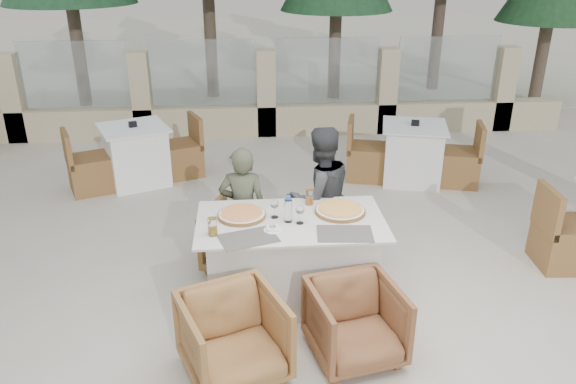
{
  "coord_description": "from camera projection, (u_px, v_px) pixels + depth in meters",
  "views": [
    {
      "loc": [
        -0.37,
        -4.23,
        2.9
      ],
      "look_at": [
        -0.0,
        0.32,
        0.9
      ],
      "focal_mm": 35.0,
      "sensor_mm": 36.0,
      "label": 1
    }
  ],
  "objects": [
    {
      "name": "wine_glass_near",
      "position": [
        300.0,
        214.0,
        4.67
      ],
      "size": [
        0.09,
        0.09,
        0.18
      ],
      "primitive_type": null,
      "rotation": [
        0.0,
        0.0,
        -0.25
      ],
      "color": "white",
      "rests_on": "dining_table"
    },
    {
      "name": "wine_glass_centre",
      "position": [
        275.0,
        208.0,
        4.77
      ],
      "size": [
        0.08,
        0.08,
        0.18
      ],
      "primitive_type": null,
      "rotation": [
        0.0,
        0.0,
        0.01
      ],
      "color": "white",
      "rests_on": "dining_table"
    },
    {
      "name": "placemat_near_left",
      "position": [
        248.0,
        238.0,
        4.46
      ],
      "size": [
        0.52,
        0.42,
        0.0
      ],
      "primitive_type": "cube",
      "rotation": [
        0.0,
        0.0,
        0.3
      ],
      "color": "#5A544D",
      "rests_on": "dining_table"
    },
    {
      "name": "beer_glass_left",
      "position": [
        213.0,
        227.0,
        4.49
      ],
      "size": [
        0.08,
        0.08,
        0.15
      ],
      "primitive_type": "cylinder",
      "rotation": [
        0.0,
        0.0,
        0.05
      ],
      "color": "gold",
      "rests_on": "dining_table"
    },
    {
      "name": "sand_patch",
      "position": [
        254.0,
        46.0,
        17.83
      ],
      "size": [
        30.0,
        16.0,
        0.01
      ],
      "primitive_type": "cube",
      "color": "beige",
      "rests_on": "ground"
    },
    {
      "name": "ground",
      "position": [
        291.0,
        297.0,
        5.05
      ],
      "size": [
        80.0,
        80.0,
        0.0
      ],
      "primitive_type": "plane",
      "color": "beige",
      "rests_on": "ground"
    },
    {
      "name": "bg_table_b",
      "position": [
        412.0,
        153.0,
        7.43
      ],
      "size": [
        1.79,
        1.19,
        0.77
      ],
      "primitive_type": null,
      "rotation": [
        0.0,
        0.0,
        -0.24
      ],
      "color": "white",
      "rests_on": "ground"
    },
    {
      "name": "water_bottle",
      "position": [
        288.0,
        209.0,
        4.69
      ],
      "size": [
        0.08,
        0.08,
        0.23
      ],
      "primitive_type": "cylinder",
      "rotation": [
        0.0,
        0.0,
        -0.16
      ],
      "color": "silver",
      "rests_on": "dining_table"
    },
    {
      "name": "armchair_far_right",
      "position": [
        322.0,
        237.0,
        5.48
      ],
      "size": [
        0.79,
        0.8,
        0.59
      ],
      "primitive_type": "imported",
      "rotation": [
        0.0,
        0.0,
        3.44
      ],
      "color": "olive",
      "rests_on": "ground"
    },
    {
      "name": "pizza_left",
      "position": [
        242.0,
        214.0,
        4.81
      ],
      "size": [
        0.52,
        0.52,
        0.05
      ],
      "primitive_type": "cylinder",
      "rotation": [
        0.0,
        0.0,
        0.31
      ],
      "color": "#C5421A",
      "rests_on": "dining_table"
    },
    {
      "name": "olive_dish",
      "position": [
        273.0,
        228.0,
        4.58
      ],
      "size": [
        0.14,
        0.14,
        0.04
      ],
      "primitive_type": null,
      "rotation": [
        0.0,
        0.0,
        0.28
      ],
      "color": "white",
      "rests_on": "dining_table"
    },
    {
      "name": "armchair_near_left",
      "position": [
        233.0,
        338.0,
        4.03
      ],
      "size": [
        0.89,
        0.91,
        0.64
      ],
      "primitive_type": "imported",
      "rotation": [
        0.0,
        0.0,
        0.37
      ],
      "color": "olive",
      "rests_on": "ground"
    },
    {
      "name": "dining_table",
      "position": [
        291.0,
        259.0,
        4.92
      ],
      "size": [
        1.6,
        0.9,
        0.77
      ],
      "primitive_type": null,
      "color": "beige",
      "rests_on": "ground"
    },
    {
      "name": "pizza_right",
      "position": [
        340.0,
        210.0,
        4.88
      ],
      "size": [
        0.47,
        0.47,
        0.06
      ],
      "primitive_type": "cylinder",
      "rotation": [
        0.0,
        0.0,
        -0.07
      ],
      "color": "orange",
      "rests_on": "dining_table"
    },
    {
      "name": "placemat_near_right",
      "position": [
        345.0,
        234.0,
        4.53
      ],
      "size": [
        0.48,
        0.34,
        0.0
      ],
      "primitive_type": "cube",
      "rotation": [
        0.0,
        0.0,
        -0.09
      ],
      "color": "#59544D",
      "rests_on": "dining_table"
    },
    {
      "name": "diner_left",
      "position": [
        243.0,
        210.0,
        5.29
      ],
      "size": [
        0.49,
        0.35,
        1.24
      ],
      "primitive_type": "imported",
      "rotation": [
        0.0,
        0.0,
        3.02
      ],
      "color": "#464A36",
      "rests_on": "ground"
    },
    {
      "name": "bg_table_a",
      "position": [
        136.0,
        155.0,
        7.37
      ],
      "size": [
        1.83,
        1.38,
        0.77
      ],
      "primitive_type": null,
      "rotation": [
        0.0,
        0.0,
        0.39
      ],
      "color": "white",
      "rests_on": "ground"
    },
    {
      "name": "beer_glass_right",
      "position": [
        309.0,
        197.0,
        5.02
      ],
      "size": [
        0.08,
        0.08,
        0.14
      ],
      "primitive_type": "cylinder",
      "rotation": [
        0.0,
        0.0,
        -0.1
      ],
      "color": "orange",
      "rests_on": "dining_table"
    },
    {
      "name": "armchair_far_left",
      "position": [
        244.0,
        236.0,
        5.44
      ],
      "size": [
        0.89,
        0.9,
        0.64
      ],
      "primitive_type": "imported",
      "rotation": [
        0.0,
        0.0,
        2.79
      ],
      "color": "brown",
      "rests_on": "ground"
    },
    {
      "name": "diner_right",
      "position": [
        320.0,
        197.0,
        5.37
      ],
      "size": [
        0.82,
        0.74,
        1.4
      ],
      "primitive_type": "imported",
      "rotation": [
        0.0,
        0.0,
        3.51
      ],
      "color": "#36383B",
      "rests_on": "ground"
    },
    {
      "name": "perimeter_wall_far",
      "position": [
        266.0,
        87.0,
        9.11
      ],
      "size": [
        10.0,
        0.34,
        1.6
      ],
      "primitive_type": null,
      "color": "#C4B28A",
      "rests_on": "ground"
    },
    {
      "name": "armchair_near_right",
      "position": [
        355.0,
        323.0,
        4.22
      ],
      "size": [
        0.78,
        0.79,
        0.61
      ],
      "primitive_type": "imported",
      "rotation": [
        0.0,
        0.0,
        0.22
      ],
      "color": "brown",
      "rests_on": "ground"
    }
  ]
}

